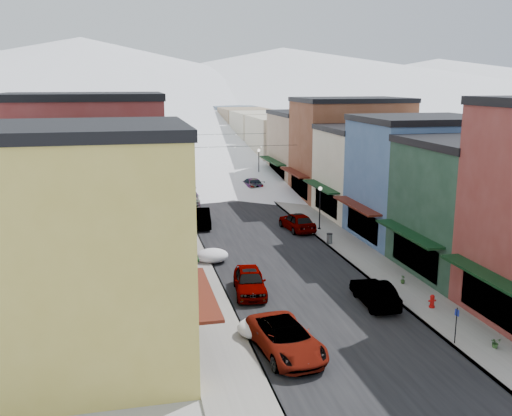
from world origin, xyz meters
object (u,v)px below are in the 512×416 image
car_dark_hatch (201,218)px  car_green_sedan (375,293)px  car_white_suv (286,338)px  streetlamp_near (320,202)px  trash_can (329,238)px  car_silver_sedan (250,281)px  fire_hydrant (432,302)px

car_dark_hatch → car_green_sedan: car_dark_hatch is taller
car_white_suv → car_dark_hatch: 26.39m
car_dark_hatch → streetlamp_near: (10.31, -3.95, 1.81)m
car_dark_hatch → streetlamp_near: 11.18m
car_dark_hatch → streetlamp_near: bearing=-16.2°
car_white_suv → trash_can: size_ratio=6.81×
car_silver_sedan → streetlamp_near: (9.52, 13.97, 1.79)m
trash_can → car_green_sedan: bearing=-97.9°
car_dark_hatch → car_green_sedan: (7.80, -21.42, -0.04)m
streetlamp_near → car_green_sedan: bearing=-98.2°
car_dark_hatch → fire_hydrant: (10.81, -22.95, -0.29)m
streetlamp_near → car_dark_hatch: bearing=159.1°
fire_hydrant → trash_can: bearing=94.9°
car_white_suv → car_green_sedan: size_ratio=1.25×
fire_hydrant → car_green_sedan: bearing=153.1°
car_silver_sedan → trash_can: (8.79, 9.30, -0.24)m
car_white_suv → fire_hydrant: 10.58m
car_green_sedan → trash_can: car_green_sedan is taller
fire_hydrant → trash_can: 14.39m
fire_hydrant → trash_can: (-1.23, 14.33, 0.07)m
car_silver_sedan → trash_can: size_ratio=5.72×
fire_hydrant → streetlamp_near: (-0.50, 19.00, 2.10)m
fire_hydrant → streetlamp_near: 19.12m
trash_can → car_dark_hatch: bearing=138.0°
car_green_sedan → trash_can: size_ratio=5.47×
car_white_suv → trash_can: bearing=56.7°
car_silver_sedan → fire_hydrant: (10.02, -5.03, -0.31)m
car_dark_hatch → trash_can: car_dark_hatch is taller
car_silver_sedan → streetlamp_near: bearing=62.7°
trash_can → streetlamp_near: bearing=81.1°
trash_can → streetlamp_near: size_ratio=0.22×
car_dark_hatch → fire_hydrant: car_dark_hatch is taller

